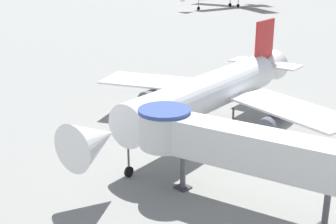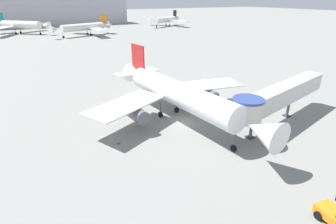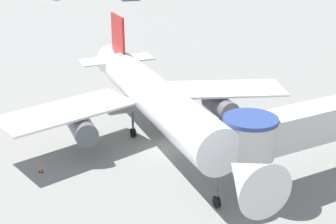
% 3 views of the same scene
% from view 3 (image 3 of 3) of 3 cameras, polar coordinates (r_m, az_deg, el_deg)
% --- Properties ---
extents(ground_plane, '(800.00, 800.00, 0.00)m').
position_cam_3_polar(ground_plane, '(43.91, -0.40, -4.56)').
color(ground_plane, gray).
extents(main_airplane, '(29.24, 33.27, 10.37)m').
position_cam_3_polar(main_airplane, '(43.53, -1.37, 1.45)').
color(main_airplane, white).
rests_on(main_airplane, ground_plane).
extents(jet_bridge, '(22.99, 8.19, 6.34)m').
position_cam_3_polar(jet_bridge, '(40.65, 18.97, -0.82)').
color(jet_bridge, silver).
rests_on(jet_bridge, ground_plane).
extents(traffic_cone_port_wing, '(0.36, 0.36, 0.61)m').
position_cam_3_polar(traffic_cone_port_wing, '(41.29, -15.24, -6.72)').
color(traffic_cone_port_wing, black).
rests_on(traffic_cone_port_wing, ground_plane).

